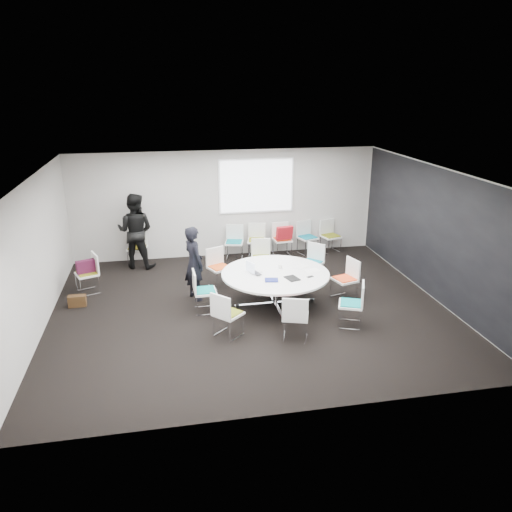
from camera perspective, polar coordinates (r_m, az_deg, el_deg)
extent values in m
cube|color=black|center=(10.39, -0.67, -6.10)|extent=(8.00, 7.00, 0.04)
cube|color=white|center=(9.53, -0.74, 9.51)|extent=(8.00, 7.00, 0.04)
cube|color=#ABA6A2|center=(13.22, -3.43, 5.99)|extent=(8.00, 0.04, 2.80)
cube|color=#ABA6A2|center=(6.69, 4.71, -7.82)|extent=(8.00, 0.04, 2.80)
cube|color=#ABA6A2|center=(10.01, -23.98, -0.10)|extent=(0.04, 7.00, 2.80)
cube|color=#ABA6A2|center=(11.26, 19.88, 2.47)|extent=(0.04, 7.00, 2.80)
cube|color=black|center=(11.25, 19.75, 2.47)|extent=(0.01, 6.94, 2.74)
cube|color=silver|center=(10.52, 2.18, -5.43)|extent=(0.90, 0.90, 0.08)
cylinder|color=silver|center=(10.39, 2.20, -3.80)|extent=(0.10, 0.10, 0.65)
cylinder|color=white|center=(10.26, 2.23, -2.03)|extent=(2.22, 2.22, 0.04)
cube|color=white|center=(13.19, 0.05, 8.00)|extent=(1.90, 0.03, 1.35)
cube|color=silver|center=(10.91, 10.01, -3.81)|extent=(0.52, 0.52, 0.42)
cube|color=white|center=(10.82, 10.08, -2.69)|extent=(0.55, 0.56, 0.04)
cube|color=red|center=(10.81, 10.09, -2.55)|extent=(0.48, 0.49, 0.03)
cube|color=white|center=(10.86, 11.04, -1.37)|extent=(0.16, 0.45, 0.42)
cube|color=silver|center=(11.76, 6.31, -1.89)|extent=(0.59, 0.59, 0.42)
cube|color=white|center=(11.68, 6.35, -0.84)|extent=(0.64, 0.64, 0.04)
cube|color=#0C6F84|center=(11.67, 6.36, -0.70)|extent=(0.55, 0.55, 0.03)
cube|color=white|center=(11.78, 6.90, 0.50)|extent=(0.34, 0.36, 0.42)
cube|color=silver|center=(11.99, 0.65, -1.34)|extent=(0.46, 0.46, 0.42)
cube|color=white|center=(11.91, 0.65, -0.31)|extent=(0.50, 0.48, 0.04)
cube|color=olive|center=(11.90, 0.65, -0.17)|extent=(0.43, 0.41, 0.03)
cube|color=white|center=(12.03, 0.55, 1.06)|extent=(0.46, 0.08, 0.42)
cube|color=silver|center=(11.42, -4.14, -2.48)|extent=(0.56, 0.56, 0.42)
cube|color=white|center=(11.34, -4.17, -1.40)|extent=(0.60, 0.59, 0.04)
cube|color=#CE4B17|center=(11.33, -4.17, -1.26)|extent=(0.52, 0.51, 0.03)
cube|color=white|center=(11.43, -4.74, -0.02)|extent=(0.43, 0.22, 0.42)
cube|color=silver|center=(10.23, -5.79, -5.24)|extent=(0.43, 0.43, 0.42)
cube|color=white|center=(10.13, -5.83, -4.05)|extent=(0.45, 0.47, 0.04)
cube|color=#087B78|center=(10.12, -5.84, -3.90)|extent=(0.39, 0.41, 0.03)
cube|color=white|center=(10.02, -7.07, -2.94)|extent=(0.05, 0.46, 0.42)
cube|color=silver|center=(9.26, -3.17, -7.90)|extent=(0.59, 0.59, 0.42)
cube|color=white|center=(9.16, -3.19, -6.63)|extent=(0.64, 0.64, 0.04)
cube|color=#5F6914|center=(9.15, -3.20, -6.46)|extent=(0.55, 0.55, 0.03)
cube|color=white|center=(8.92, -4.09, -5.76)|extent=(0.34, 0.36, 0.42)
cube|color=silver|center=(9.19, 4.48, -8.18)|extent=(0.53, 0.53, 0.42)
cube|color=white|center=(9.08, 4.52, -6.90)|extent=(0.57, 0.56, 0.04)
cube|color=red|center=(9.07, 4.52, -6.73)|extent=(0.50, 0.49, 0.03)
cube|color=white|center=(8.79, 4.48, -6.15)|extent=(0.45, 0.18, 0.42)
cube|color=silver|center=(9.79, 10.67, -6.67)|extent=(0.55, 0.55, 0.42)
cube|color=white|center=(9.69, 10.75, -5.45)|extent=(0.58, 0.59, 0.04)
cube|color=#097477|center=(9.68, 10.76, -5.29)|extent=(0.50, 0.51, 0.03)
cube|color=white|center=(9.60, 12.09, -4.28)|extent=(0.21, 0.44, 0.42)
cube|color=silver|center=(13.17, -2.50, 0.57)|extent=(0.51, 0.51, 0.42)
cube|color=white|center=(13.10, -2.52, 1.52)|extent=(0.55, 0.54, 0.04)
cube|color=#09727D|center=(13.09, -2.52, 1.64)|extent=(0.48, 0.47, 0.03)
cube|color=white|center=(13.23, -2.44, 2.74)|extent=(0.45, 0.15, 0.42)
cube|color=silver|center=(13.31, 0.06, 0.79)|extent=(0.51, 0.51, 0.42)
cube|color=white|center=(13.24, 0.06, 1.73)|extent=(0.55, 0.54, 0.04)
cube|color=olive|center=(13.23, 0.06, 1.86)|extent=(0.48, 0.46, 0.03)
cube|color=white|center=(13.37, 0.10, 2.94)|extent=(0.46, 0.14, 0.42)
cube|color=silver|center=(13.41, 3.02, 0.90)|extent=(0.45, 0.45, 0.42)
cube|color=white|center=(13.34, 3.03, 1.84)|extent=(0.49, 0.47, 0.04)
cube|color=red|center=(13.33, 3.04, 1.96)|extent=(0.43, 0.41, 0.03)
cube|color=white|center=(13.46, 2.78, 3.03)|extent=(0.46, 0.07, 0.42)
cube|color=silver|center=(13.64, 5.89, 1.14)|extent=(0.53, 0.53, 0.42)
cube|color=white|center=(13.57, 5.93, 2.06)|extent=(0.57, 0.56, 0.04)
cube|color=#0A6C81|center=(13.56, 5.93, 2.18)|extent=(0.50, 0.48, 0.03)
cube|color=white|center=(13.67, 5.46, 3.21)|extent=(0.45, 0.18, 0.42)
cube|color=silver|center=(13.83, 8.51, 1.29)|extent=(0.52, 0.52, 0.42)
cube|color=white|center=(13.77, 8.55, 2.20)|extent=(0.57, 0.55, 0.04)
cube|color=#676A14|center=(13.76, 8.56, 2.32)|extent=(0.49, 0.48, 0.03)
cube|color=white|center=(13.86, 8.10, 3.34)|extent=(0.45, 0.16, 0.42)
cube|color=silver|center=(11.67, -18.65, -3.02)|extent=(0.55, 0.55, 0.42)
cube|color=white|center=(11.58, -18.77, -1.97)|extent=(0.58, 0.59, 0.04)
cube|color=olive|center=(11.57, -18.79, -1.83)|extent=(0.50, 0.51, 0.03)
cube|color=white|center=(11.55, -17.89, -0.71)|extent=(0.20, 0.44, 0.42)
cube|color=silver|center=(13.08, -13.36, -0.09)|extent=(0.50, 0.50, 0.42)
cube|color=white|center=(13.01, -13.43, 0.86)|extent=(0.55, 0.53, 0.04)
cube|color=olive|center=(13.00, -13.44, 0.99)|extent=(0.47, 0.46, 0.03)
cube|color=white|center=(13.13, -13.28, 2.11)|extent=(0.46, 0.14, 0.42)
imported|color=black|center=(10.63, -7.11, -0.83)|extent=(0.59, 0.69, 1.62)
imported|color=black|center=(12.72, -13.63, 2.80)|extent=(1.09, 0.96, 1.89)
imported|color=#333338|center=(10.21, 0.17, -1.93)|extent=(0.30, 0.37, 0.02)
cube|color=silver|center=(10.18, -0.66, -1.29)|extent=(0.14, 0.28, 0.22)
cube|color=black|center=(9.96, 4.15, -2.56)|extent=(0.29, 0.35, 0.02)
cube|color=navy|center=(9.85, 1.78, -2.76)|extent=(0.29, 0.24, 0.03)
cube|color=silver|center=(10.60, 5.16, -1.24)|extent=(0.37, 0.34, 0.00)
cube|color=white|center=(10.42, 6.46, -1.67)|extent=(0.34, 0.27, 0.00)
cylinder|color=white|center=(10.46, 2.80, -1.22)|extent=(0.08, 0.08, 0.09)
cube|color=black|center=(10.09, 6.21, -2.37)|extent=(0.16, 0.12, 0.01)
cube|color=#46122C|center=(11.52, -18.87, -1.13)|extent=(0.42, 0.29, 0.28)
cube|color=#392412|center=(11.08, -19.76, -4.86)|extent=(0.36, 0.16, 0.24)
cube|color=#AE151F|center=(13.07, 3.27, 2.65)|extent=(0.46, 0.23, 0.36)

